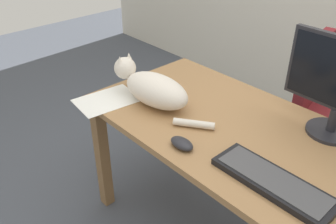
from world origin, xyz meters
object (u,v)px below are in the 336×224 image
office_chair (325,129)px  computer_mouse (182,143)px  keyboard (273,182)px  cat (153,88)px

office_chair → computer_mouse: bearing=-98.7°
office_chair → keyboard: 1.01m
keyboard → cat: bearing=175.0°
office_chair → keyboard: office_chair is taller
keyboard → computer_mouse: 0.38m
office_chair → computer_mouse: 1.08m
office_chair → cat: 1.08m
cat → keyboard: bearing=-5.0°
keyboard → computer_mouse: computer_mouse is taller
computer_mouse → cat: bearing=157.3°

